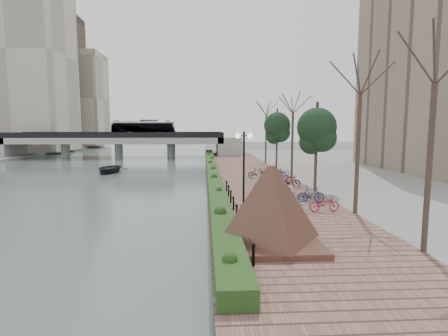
{
  "coord_description": "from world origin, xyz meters",
  "views": [
    {
      "loc": [
        -0.23,
        -16.25,
        5.14
      ],
      "look_at": [
        1.31,
        10.84,
        2.0
      ],
      "focal_mm": 28.0,
      "sensor_mm": 36.0,
      "label": 1
    }
  ],
  "objects": [
    {
      "name": "river_water",
      "position": [
        -15.0,
        25.0,
        0.01
      ],
      "size": [
        30.0,
        130.0,
        0.02
      ],
      "primitive_type": "cube",
      "color": "#4E625D",
      "rests_on": "ground"
    },
    {
      "name": "chain_fence",
      "position": [
        1.4,
        2.0,
        0.85
      ],
      "size": [
        0.1,
        14.1,
        0.7
      ],
      "color": "black",
      "rests_on": "promenade"
    },
    {
      "name": "far_buildings",
      "position": [
        -41.66,
        65.91,
        16.12
      ],
      "size": [
        35.0,
        38.0,
        38.0
      ],
      "color": "#B6AE98",
      "rests_on": "far_bank"
    },
    {
      "name": "hedge",
      "position": [
        0.6,
        20.0,
        0.8
      ],
      "size": [
        1.1,
        56.0,
        0.6
      ],
      "primitive_type": "cube",
      "color": "#173D16",
      "rests_on": "promenade"
    },
    {
      "name": "street_trees",
      "position": [
        8.0,
        12.68,
        3.69
      ],
      "size": [
        3.2,
        37.12,
        6.8
      ],
      "color": "#31251D",
      "rests_on": "promenade"
    },
    {
      "name": "ground",
      "position": [
        0.0,
        0.0,
        0.0
      ],
      "size": [
        220.0,
        220.0,
        0.0
      ],
      "primitive_type": "plane",
      "color": "#59595B",
      "rests_on": "ground"
    },
    {
      "name": "motorcycle",
      "position": [
        3.66,
        -1.25,
        0.93
      ],
      "size": [
        0.94,
        1.42,
        0.85
      ],
      "primitive_type": null,
      "rotation": [
        0.0,
        0.0,
        0.42
      ],
      "color": "black",
      "rests_on": "promenade"
    },
    {
      "name": "granite_monument",
      "position": [
        2.39,
        -2.81,
        2.1
      ],
      "size": [
        4.92,
        4.92,
        3.16
      ],
      "color": "#42241C",
      "rests_on": "promenade"
    },
    {
      "name": "bicycle_parking",
      "position": [
        5.5,
        8.7,
        0.97
      ],
      "size": [
        2.4,
        14.69,
        1.0
      ],
      "color": "#B5B4BA",
      "rests_on": "promenade"
    },
    {
      "name": "bridge",
      "position": [
        -14.09,
        45.0,
        3.37
      ],
      "size": [
        36.0,
        10.77,
        6.5
      ],
      "color": "#9F9F9A",
      "rests_on": "ground"
    },
    {
      "name": "promenade",
      "position": [
        4.0,
        17.5,
        0.25
      ],
      "size": [
        8.0,
        75.0,
        0.5
      ],
      "primitive_type": "cube",
      "color": "brown",
      "rests_on": "ground"
    },
    {
      "name": "inland_pavement",
      "position": [
        20.0,
        17.5,
        0.25
      ],
      "size": [
        24.0,
        75.0,
        0.5
      ],
      "primitive_type": "cube",
      "color": "gray",
      "rests_on": "ground"
    },
    {
      "name": "boat",
      "position": [
        -11.12,
        24.05,
        0.51
      ],
      "size": [
        3.69,
        4.93,
        0.97
      ],
      "primitive_type": "imported",
      "rotation": [
        0.0,
        0.0,
        -0.07
      ],
      "color": "black",
      "rests_on": "river_water"
    },
    {
      "name": "lamppost",
      "position": [
        2.06,
        3.76,
        3.73
      ],
      "size": [
        1.02,
        0.32,
        4.43
      ],
      "color": "black",
      "rests_on": "promenade"
    },
    {
      "name": "pedestrian",
      "position": [
        4.0,
        2.82,
        1.45
      ],
      "size": [
        0.7,
        0.47,
        1.9
      ],
      "primitive_type": "imported",
      "rotation": [
        0.0,
        0.0,
        3.16
      ],
      "color": "brown",
      "rests_on": "promenade"
    }
  ]
}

